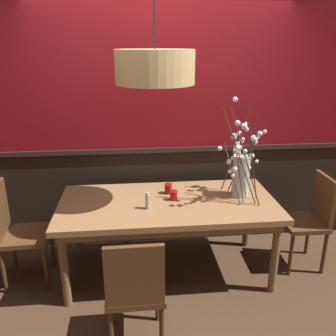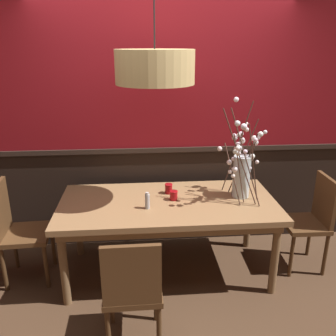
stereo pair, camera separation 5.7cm
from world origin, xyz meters
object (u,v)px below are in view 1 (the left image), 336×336
object	(u,v)px
chair_far_side_left	(136,189)
pendant_lamp	(155,67)
condiment_bottle	(148,201)
chair_near_side_left	(135,288)
vase_with_blossoms	(241,170)
chair_head_west_end	(16,229)
candle_holder_nearer_edge	(168,189)
chair_head_east_end	(311,216)
dining_table	(168,209)
candle_holder_nearer_center	(174,195)

from	to	relation	value
chair_far_side_left	pendant_lamp	world-z (taller)	pendant_lamp
chair_far_side_left	condiment_bottle	distance (m)	1.10
chair_near_side_left	vase_with_blossoms	xyz separation A→B (m)	(1.01, 0.97, 0.48)
chair_head_west_end	candle_holder_nearer_edge	xyz separation A→B (m)	(1.41, 0.17, 0.26)
chair_near_side_left	chair_head_east_end	size ratio (longest dim) A/B	0.99
chair_near_side_left	condiment_bottle	size ratio (longest dim) A/B	6.14
dining_table	vase_with_blossoms	size ratio (longest dim) A/B	2.23
chair_head_east_end	chair_near_side_left	bearing A→B (deg)	-152.36
condiment_bottle	pendant_lamp	xyz separation A→B (m)	(0.08, 0.10, 1.12)
chair_near_side_left	pendant_lamp	xyz separation A→B (m)	(0.21, 0.88, 1.42)
vase_with_blossoms	condiment_bottle	distance (m)	0.92
chair_far_side_left	candle_holder_nearer_center	xyz separation A→B (m)	(0.34, -0.88, 0.29)
condiment_bottle	chair_far_side_left	bearing A→B (deg)	94.98
chair_head_east_end	chair_far_side_left	world-z (taller)	chair_head_east_end
chair_head_west_end	condiment_bottle	distance (m)	1.24
chair_near_side_left	candle_holder_nearer_edge	distance (m)	1.18
chair_head_west_end	chair_far_side_left	xyz separation A→B (m)	(1.10, 0.90, -0.03)
candle_holder_nearer_center	pendant_lamp	bearing A→B (deg)	-160.06
chair_far_side_left	candle_holder_nearer_edge	xyz separation A→B (m)	(0.30, -0.73, 0.30)
dining_table	candle_holder_nearer_center	bearing A→B (deg)	28.08
chair_head_east_end	chair_head_west_end	xyz separation A→B (m)	(-2.78, 0.03, 0.01)
chair_far_side_left	vase_with_blossoms	distance (m)	1.39
dining_table	candle_holder_nearer_edge	distance (m)	0.23
chair_head_west_end	pendant_lamp	xyz separation A→B (m)	(1.28, -0.05, 1.41)
chair_head_west_end	candle_holder_nearer_edge	bearing A→B (deg)	6.78
chair_head_east_end	pendant_lamp	xyz separation A→B (m)	(-1.50, -0.02, 1.41)
chair_head_east_end	candle_holder_nearer_edge	distance (m)	1.41
dining_table	candle_holder_nearer_center	xyz separation A→B (m)	(0.06, 0.03, 0.13)
vase_with_blossoms	pendant_lamp	world-z (taller)	pendant_lamp
chair_far_side_left	candle_holder_nearer_edge	world-z (taller)	chair_far_side_left
chair_near_side_left	chair_far_side_left	bearing A→B (deg)	88.77
dining_table	chair_head_east_end	distance (m)	1.40
chair_far_side_left	chair_head_west_end	bearing A→B (deg)	-140.87
condiment_bottle	candle_holder_nearer_center	bearing A→B (deg)	33.42
candle_holder_nearer_edge	condiment_bottle	bearing A→B (deg)	-123.83
chair_far_side_left	pendant_lamp	bearing A→B (deg)	-79.47
candle_holder_nearer_edge	pendant_lamp	bearing A→B (deg)	-121.10
chair_near_side_left	vase_with_blossoms	size ratio (longest dim) A/B	1.04
chair_head_east_end	condiment_bottle	distance (m)	1.62
dining_table	condiment_bottle	size ratio (longest dim) A/B	13.09
chair_head_east_end	pendant_lamp	bearing A→B (deg)	-179.24
vase_with_blossoms	chair_near_side_left	bearing A→B (deg)	-136.21
pendant_lamp	chair_near_side_left	bearing A→B (deg)	-103.71
vase_with_blossoms	candle_holder_nearer_edge	distance (m)	0.71
chair_far_side_left	pendant_lamp	xyz separation A→B (m)	(0.18, -0.94, 1.44)
candle_holder_nearer_edge	condiment_bottle	distance (m)	0.38
chair_head_east_end	candle_holder_nearer_edge	bearing A→B (deg)	171.93
dining_table	vase_with_blossoms	bearing A→B (deg)	4.86
chair_near_side_left	candle_holder_nearer_center	xyz separation A→B (m)	(0.38, 0.94, 0.27)
vase_with_blossoms	candle_holder_nearer_edge	xyz separation A→B (m)	(-0.66, 0.13, -0.21)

